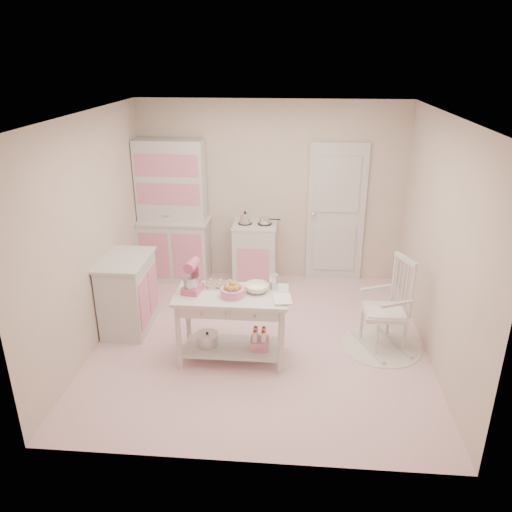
{
  "coord_description": "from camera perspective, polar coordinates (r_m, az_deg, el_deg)",
  "views": [
    {
      "loc": [
        0.37,
        -5.09,
        3.17
      ],
      "look_at": [
        -0.06,
        0.11,
        1.04
      ],
      "focal_mm": 35.0,
      "sensor_mm": 36.0,
      "label": 1
    }
  ],
  "objects": [
    {
      "name": "room_shell",
      "position": [
        5.32,
        0.59,
        5.61
      ],
      "size": [
        3.84,
        3.84,
        2.62
      ],
      "color": "pink",
      "rests_on": "ground"
    },
    {
      "name": "door",
      "position": [
        7.3,
        9.14,
        4.83
      ],
      "size": [
        0.82,
        0.05,
        2.04
      ],
      "primitive_type": "cube",
      "color": "silver",
      "rests_on": "ground"
    },
    {
      "name": "hutch",
      "position": [
        7.29,
        -9.56,
        4.94
      ],
      "size": [
        1.06,
        0.5,
        2.08
      ],
      "primitive_type": "cube",
      "color": "silver",
      "rests_on": "ground"
    },
    {
      "name": "stove",
      "position": [
        7.25,
        -0.12,
        0.28
      ],
      "size": [
        0.62,
        0.57,
        0.92
      ],
      "primitive_type": "cube",
      "color": "silver",
      "rests_on": "ground"
    },
    {
      "name": "base_cabinet",
      "position": [
        6.26,
        -14.4,
        -4.16
      ],
      "size": [
        0.54,
        0.84,
        0.92
      ],
      "primitive_type": "cube",
      "color": "silver",
      "rests_on": "ground"
    },
    {
      "name": "lace_rug",
      "position": [
        6.07,
        14.08,
        -9.92
      ],
      "size": [
        0.92,
        0.92,
        0.01
      ],
      "primitive_type": "cylinder",
      "color": "white",
      "rests_on": "ground"
    },
    {
      "name": "rocking_chair",
      "position": [
        5.81,
        14.57,
        -5.37
      ],
      "size": [
        0.72,
        0.85,
        1.1
      ],
      "primitive_type": "cube",
      "rotation": [
        0.0,
        0.0,
        0.41
      ],
      "color": "silver",
      "rests_on": "ground"
    },
    {
      "name": "work_table",
      "position": [
        5.5,
        -2.75,
        -8.07
      ],
      "size": [
        1.2,
        0.6,
        0.8
      ],
      "primitive_type": "cube",
      "color": "silver",
      "rests_on": "ground"
    },
    {
      "name": "stand_mixer",
      "position": [
        5.32,
        -7.33,
        -2.41
      ],
      "size": [
        0.24,
        0.31,
        0.34
      ],
      "primitive_type": "cube",
      "rotation": [
        0.0,
        0.0,
        -0.17
      ],
      "color": "#CB5581",
      "rests_on": "work_table"
    },
    {
      "name": "cookie_tray",
      "position": [
        5.48,
        -4.14,
        -3.36
      ],
      "size": [
        0.34,
        0.24,
        0.02
      ],
      "primitive_type": "cube",
      "color": "silver",
      "rests_on": "work_table"
    },
    {
      "name": "bread_basket",
      "position": [
        5.24,
        -2.69,
        -4.15
      ],
      "size": [
        0.25,
        0.25,
        0.09
      ],
      "primitive_type": "cylinder",
      "color": "pink",
      "rests_on": "work_table"
    },
    {
      "name": "mixing_bowl",
      "position": [
        5.33,
        0.06,
        -3.67
      ],
      "size": [
        0.26,
        0.26,
        0.08
      ],
      "primitive_type": "imported",
      "color": "white",
      "rests_on": "work_table"
    },
    {
      "name": "metal_pitcher",
      "position": [
        5.38,
        2.04,
        -2.95
      ],
      "size": [
        0.1,
        0.1,
        0.17
      ],
      "primitive_type": "cylinder",
      "color": "silver",
      "rests_on": "work_table"
    },
    {
      "name": "recipe_book",
      "position": [
        5.16,
        1.98,
        -5.01
      ],
      "size": [
        0.22,
        0.27,
        0.02
      ],
      "primitive_type": "imported",
      "rotation": [
        0.0,
        0.0,
        0.13
      ],
      "color": "white",
      "rests_on": "work_table"
    }
  ]
}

